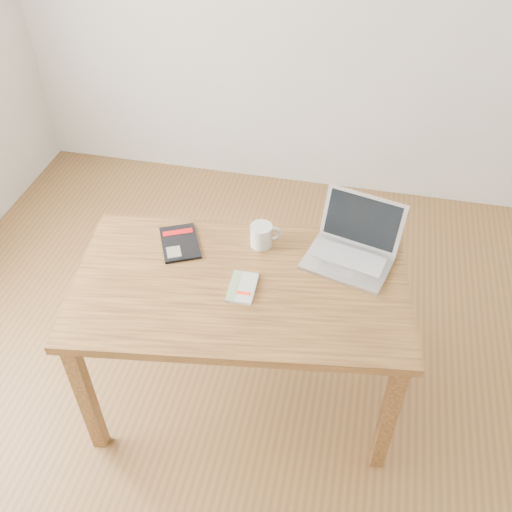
% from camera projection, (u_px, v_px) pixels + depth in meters
% --- Properties ---
extents(room, '(4.04, 4.04, 2.70)m').
position_uv_depth(room, '(235.00, 185.00, 1.77)').
color(room, brown).
rests_on(room, ground).
extents(desk, '(1.46, 0.96, 0.75)m').
position_uv_depth(desk, '(241.00, 297.00, 2.37)').
color(desk, brown).
rests_on(desk, ground).
extents(white_guidebook, '(0.11, 0.18, 0.02)m').
position_uv_depth(white_guidebook, '(242.00, 287.00, 2.28)').
color(white_guidebook, silver).
rests_on(white_guidebook, desk).
extents(black_guidebook, '(0.24, 0.28, 0.01)m').
position_uv_depth(black_guidebook, '(180.00, 243.00, 2.48)').
color(black_guidebook, black).
rests_on(black_guidebook, desk).
extents(laptop, '(0.41, 0.39, 0.24)m').
position_uv_depth(laptop, '(352.00, 247.00, 2.39)').
color(laptop, silver).
rests_on(laptop, desk).
extents(coffee_mug, '(0.13, 0.10, 0.10)m').
position_uv_depth(coffee_mug, '(262.00, 235.00, 2.45)').
color(coffee_mug, white).
rests_on(coffee_mug, desk).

